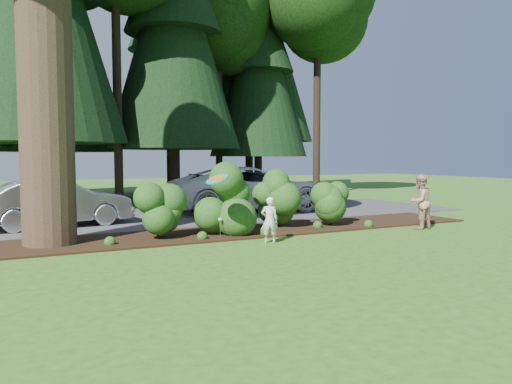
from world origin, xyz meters
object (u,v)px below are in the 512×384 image
car_white_suv (249,189)px  frisbee (217,179)px  car_silver_wagon (56,203)px  car_dark_suv (257,190)px  adult (420,202)px  child (270,220)px

car_white_suv → frisbee: size_ratio=11.05×
car_silver_wagon → car_dark_suv: bearing=-86.7°
car_white_suv → car_dark_suv: bearing=-45.9°
car_white_suv → adult: car_white_suv is taller
car_dark_suv → child: (-3.34, -7.09, -0.21)m
adult → frisbee: frisbee is taller
adult → car_silver_wagon: bearing=-36.9°
car_dark_suv → frisbee: 8.26m
car_silver_wagon → car_white_suv: car_white_suv is taller
adult → child: bearing=-7.2°
car_silver_wagon → child: 6.92m
car_white_suv → car_dark_suv: 0.78m
car_silver_wagon → adult: bearing=-128.4°
child → adult: (5.12, 0.07, 0.24)m
car_white_suv → child: bearing=160.8°
child → adult: adult is taller
car_white_suv → adult: size_ratio=3.84×
frisbee → adult: bearing=-2.0°
car_white_suv → adult: bearing=-156.6°
car_white_suv → child: (-2.75, -6.59, -0.32)m
child → adult: 5.12m
car_dark_suv → adult: adult is taller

